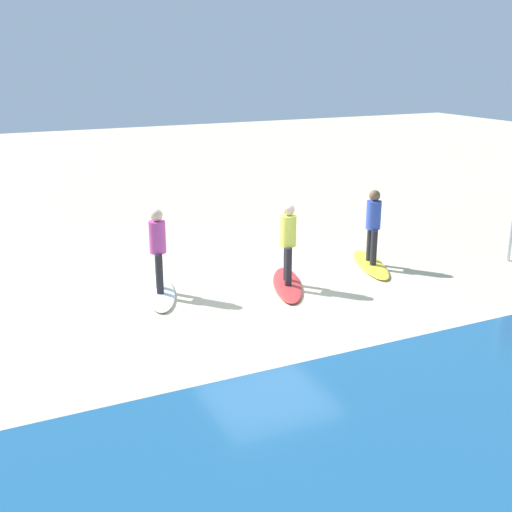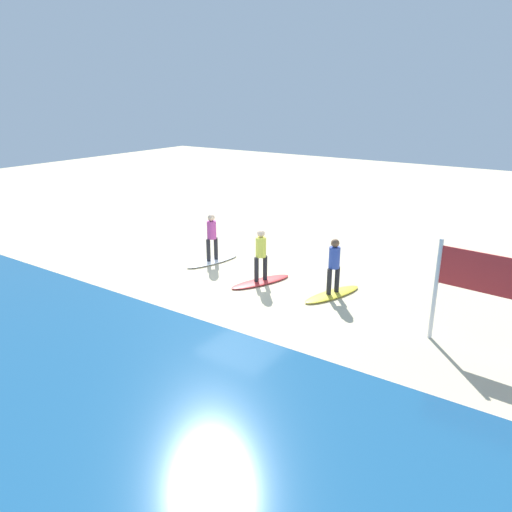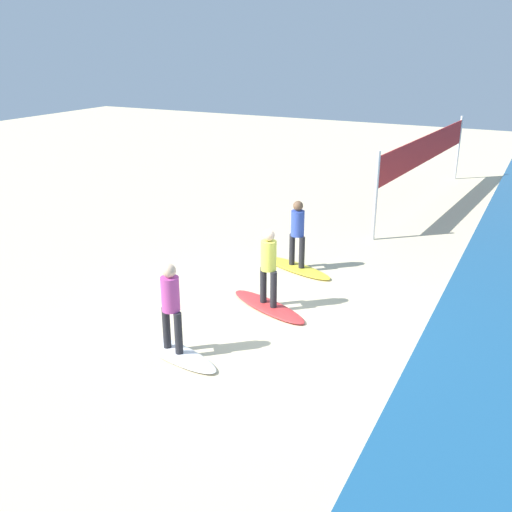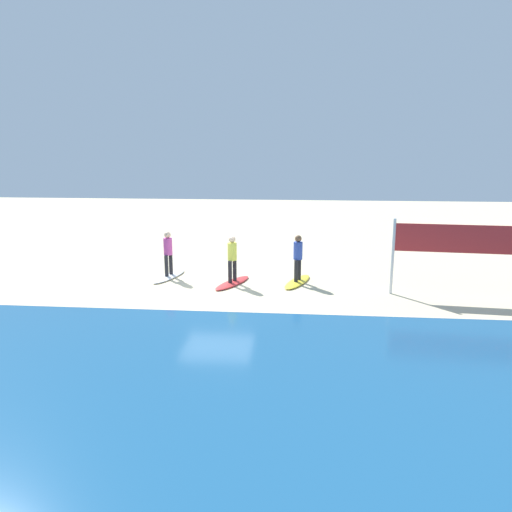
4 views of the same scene
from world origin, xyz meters
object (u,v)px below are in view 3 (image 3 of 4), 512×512
(surfer_white, at_px, (171,302))
(volleyball_net, at_px, (426,152))
(surfer_yellow, at_px, (297,229))
(surfboard_yellow, at_px, (296,268))
(surfboard_white, at_px, (174,352))
(surfboard_red, at_px, (268,306))
(surfer_red, at_px, (269,262))

(surfer_white, distance_m, volleyball_net, 12.46)
(surfer_white, height_order, volleyball_net, volleyball_net)
(surfer_yellow, xyz_separation_m, surfer_white, (4.77, -0.32, 0.00))
(surfboard_yellow, relative_size, surfboard_white, 1.00)
(surfboard_white, xyz_separation_m, surfer_white, (-0.00, 0.00, 0.99))
(surfboard_yellow, height_order, surfer_yellow, surfer_yellow)
(surfboard_white, relative_size, surfer_white, 1.28)
(volleyball_net, bearing_deg, surfer_white, -7.92)
(surfboard_red, relative_size, surfer_red, 1.28)
(surfer_yellow, bearing_deg, surfboard_yellow, 180.00)
(surfboard_yellow, bearing_deg, surfer_white, -74.69)
(surfer_red, bearing_deg, surfboard_yellow, -171.37)
(surfboard_red, height_order, volleyball_net, volleyball_net)
(surfboard_red, relative_size, surfboard_white, 1.00)
(surfer_red, relative_size, surfboard_white, 0.78)
(surfboard_white, relative_size, volleyball_net, 0.23)
(surfboard_white, height_order, surfer_white, surfer_white)
(surfboard_yellow, xyz_separation_m, volleyball_net, (-7.55, 1.39, 1.74))
(surfboard_yellow, bearing_deg, volleyball_net, 98.77)
(surfboard_red, relative_size, surfer_white, 1.28)
(surfboard_white, bearing_deg, surfer_white, 104.54)
(surfer_yellow, relative_size, surfer_white, 1.00)
(surfboard_white, xyz_separation_m, volleyball_net, (-12.32, 1.71, 1.74))
(surfboard_red, bearing_deg, surfer_white, -82.42)
(surfboard_yellow, bearing_deg, surfboard_white, -74.69)
(surfer_yellow, height_order, volleyball_net, volleyball_net)
(surfer_white, bearing_deg, surfboard_red, 164.83)
(surfer_yellow, xyz_separation_m, surfer_red, (2.29, 0.35, 0.00))
(surfboard_yellow, bearing_deg, surfboard_red, -62.17)
(surfboard_red, xyz_separation_m, surfer_white, (2.48, -0.67, 0.99))
(surfboard_red, distance_m, surfer_white, 2.75)
(surfer_red, bearing_deg, volleyball_net, 173.95)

